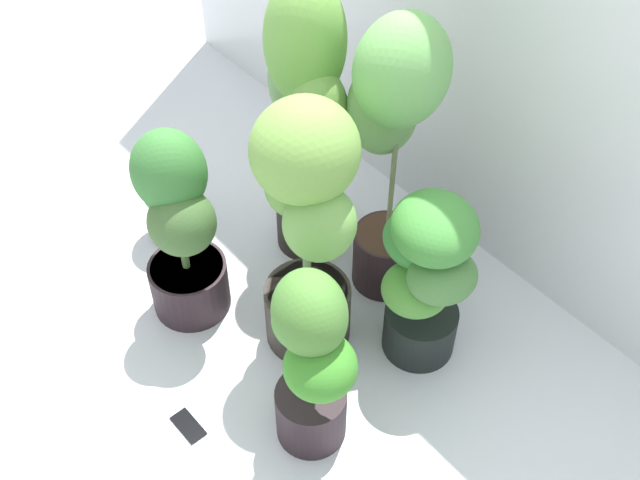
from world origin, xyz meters
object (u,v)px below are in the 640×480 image
object	(u,v)px
potted_plant_center	(307,220)
potted_plant_front_right	(311,357)
potted_plant_back_center	(392,130)
potted_plant_back_right	(427,272)
potted_plant_front_left	(179,223)
potted_plant_back_left	(307,102)
floor_fan	(168,179)
cell_phone	(188,426)

from	to	relation	value
potted_plant_center	potted_plant_front_right	world-z (taller)	potted_plant_center
potted_plant_front_right	potted_plant_back_center	world-z (taller)	potted_plant_back_center
potted_plant_back_right	potted_plant_back_center	xyz separation A→B (m)	(-0.30, 0.12, 0.26)
potted_plant_center	potted_plant_front_left	size ratio (longest dim) A/B	1.27
potted_plant_back_right	potted_plant_back_center	bearing A→B (deg)	157.39
potted_plant_front_right	potted_plant_back_center	xyz separation A→B (m)	(-0.32, 0.57, 0.25)
potted_plant_back_left	potted_plant_front_right	size ratio (longest dim) A/B	1.55
floor_fan	potted_plant_back_right	bearing A→B (deg)	114.38
potted_plant_back_left	cell_phone	xyz separation A→B (m)	(0.36, -0.75, -0.60)
potted_plant_center	potted_plant_back_left	distance (m)	0.42
floor_fan	potted_plant_front_left	bearing A→B (deg)	72.35
potted_plant_back_left	floor_fan	bearing A→B (deg)	-136.36
potted_plant_center	potted_plant_back_center	bearing A→B (deg)	97.29
potted_plant_back_left	potted_plant_front_left	distance (m)	0.53
potted_plant_back_center	potted_plant_front_left	xyz separation A→B (m)	(-0.30, -0.57, -0.24)
potted_plant_front_left	floor_fan	world-z (taller)	potted_plant_front_left
potted_plant_back_left	potted_plant_front_left	size ratio (longest dim) A/B	1.43
potted_plant_center	potted_plant_back_left	world-z (taller)	potted_plant_back_left
potted_plant_front_left	potted_plant_center	bearing A→B (deg)	32.05
potted_plant_center	potted_plant_back_right	bearing A→B (deg)	42.37
potted_plant_front_right	floor_fan	distance (m)	0.96
potted_plant_back_center	potted_plant_front_left	size ratio (longest dim) A/B	1.40
potted_plant_back_center	cell_phone	bearing A→B (deg)	-84.46
potted_plant_back_right	potted_plant_front_right	bearing A→B (deg)	-86.92
potted_plant_center	potted_plant_back_center	world-z (taller)	potted_plant_back_center
potted_plant_front_right	cell_phone	bearing A→B (deg)	-131.83
potted_plant_front_right	potted_plant_back_left	bearing A→B (deg)	141.31
potted_plant_front_right	floor_fan	size ratio (longest dim) A/B	1.76
potted_plant_back_center	potted_plant_front_left	distance (m)	0.69
potted_plant_center	potted_plant_back_center	xyz separation A→B (m)	(-0.05, 0.35, 0.10)
potted_plant_back_left	cell_phone	size ratio (longest dim) A/B	7.02
potted_plant_center	floor_fan	distance (m)	0.72
cell_phone	potted_plant_back_right	bearing A→B (deg)	-18.04
floor_fan	potted_plant_back_left	bearing A→B (deg)	139.87
potted_plant_front_left	potted_plant_back_right	bearing A→B (deg)	36.76
potted_plant_center	potted_plant_front_left	world-z (taller)	potted_plant_center
potted_plant_back_right	potted_plant_front_left	xyz separation A→B (m)	(-0.60, -0.45, 0.02)
potted_plant_front_right	potted_plant_back_center	size ratio (longest dim) A/B	0.66
potted_plant_back_left	potted_plant_back_center	xyz separation A→B (m)	(0.27, 0.09, 0.01)
potted_plant_back_left	potted_plant_front_left	xyz separation A→B (m)	(-0.02, -0.48, -0.23)
potted_plant_front_right	potted_plant_back_center	distance (m)	0.70
cell_phone	floor_fan	bearing A→B (deg)	58.43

